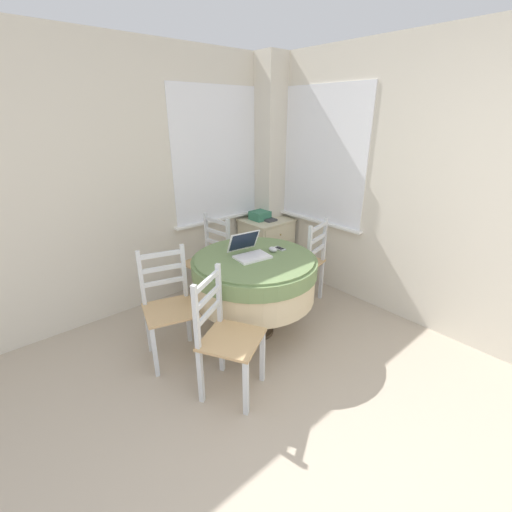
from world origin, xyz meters
The scene contains 12 objects.
corner_room_shell centered at (1.31, 1.84, 1.28)m, with size 4.51×4.74×2.55m.
round_dining_table centered at (0.97, 1.71, 0.59)m, with size 1.10×1.10×0.76m.
laptop centered at (0.95, 1.76, 0.81)m, with size 0.33×0.33×0.20m.
computer_mouse centered at (1.18, 1.69, 0.79)m, with size 0.06×0.09×0.05m.
cell_phone centered at (1.27, 1.70, 0.77)m, with size 0.05×0.12×0.01m.
dining_chair_near_back_window centered at (1.00, 2.49, 0.46)m, with size 0.43×0.44×0.93m.
dining_chair_near_right_window centered at (1.74, 1.79, 0.46)m, with size 0.48×0.47×0.93m.
dining_chair_camera_near centered at (0.33, 1.28, 0.46)m, with size 0.54×0.53×0.93m.
dining_chair_left_flank centered at (0.23, 1.91, 0.46)m, with size 0.49×0.49×0.93m.
corner_cabinet centered at (1.94, 2.60, 0.36)m, with size 0.57×0.51×0.72m.
storage_box centered at (1.88, 2.66, 0.77)m, with size 0.21×0.20×0.10m.
book_on_cabinet centered at (1.93, 2.56, 0.73)m, with size 0.14×0.19×0.02m.
Camera 1 is at (-0.82, -0.36, 1.91)m, focal length 24.00 mm.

